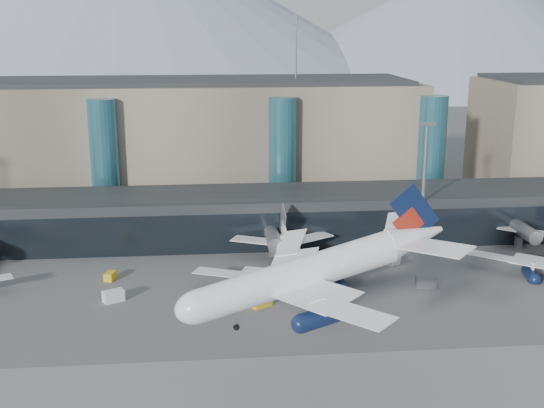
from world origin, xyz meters
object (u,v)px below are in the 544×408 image
Objects in this scene: hero_jet at (323,261)px; veh_a at (113,296)px; jet_parked_mid at (296,257)px; veh_g at (310,262)px; veh_d at (393,261)px; veh_c at (426,282)px; veh_b at (110,276)px; lightmast_mid at (424,179)px; veh_h at (261,301)px.

veh_a is (-28.47, 34.17, -17.11)m from hero_jet.
jet_parked_mid is 9.29m from veh_g.
veh_d is 15.69m from veh_g.
hero_jet is 9.71× the size of veh_c.
veh_b is (-1.79, 9.88, -0.21)m from veh_a.
hero_jet is 10.09× the size of veh_a.
veh_g is (36.20, 3.57, 0.05)m from veh_b.
veh_a reaches higher than veh_b.
lightmast_mid reaches higher than jet_parked_mid.
lightmast_mid is 0.68× the size of jet_parked_mid.
veh_a reaches higher than veh_g.
veh_b is at bearing 179.57° from veh_c.
veh_a is at bearing -159.75° from lightmast_mid.
hero_jet is at bearing -148.92° from veh_d.
jet_parked_mid is 15.21× the size of veh_b.
veh_h reaches higher than veh_g.
veh_g is at bearing 74.25° from hero_jet.
veh_d is at bearing -1.28° from veh_h.
veh_b is (-32.44, 4.02, -3.87)m from jet_parked_mid.
veh_h is (-28.86, -5.63, -0.03)m from veh_c.
veh_b is 0.95× the size of veh_g.
jet_parked_mid is 14.93× the size of veh_d.
veh_c is at bearing -81.78° from veh_b.
hero_jet is 9.95× the size of veh_h.
veh_a is 0.99× the size of veh_h.
veh_h is at bearing -101.83° from veh_b.
veh_a is 1.26× the size of veh_g.
veh_a is 36.94m from veh_g.
veh_g is at bearing 24.64° from veh_h.
lightmast_mid is 24.65m from veh_c.
veh_d is 0.96× the size of veh_g.
veh_b is at bearing 79.33° from jet_parked_mid.
hero_jet is 47.65m from veh_a.
lightmast_mid is 62.27m from veh_b.
jet_parked_mid is at bearing -38.24° from veh_g.
lightmast_mid reaches higher than hero_jet.
hero_jet is 54.61m from veh_d.
veh_c is (24.17, 35.53, -17.08)m from hero_jet.
veh_h is at bearing -160.50° from veh_c.
hero_jet is at bearing -117.90° from lightmast_mid.
veh_g is 0.78× the size of veh_h.
lightmast_mid reaches higher than veh_h.
veh_g is at bearing -6.06° from veh_a.
veh_d is (-2.55, 11.53, -0.23)m from veh_c.
jet_parked_mid is 11.44× the size of veh_a.
veh_d is (19.44, 7.04, -3.86)m from jet_parked_mid.
veh_d is at bearing 110.93° from veh_c.
hero_jet reaches higher than veh_b.
veh_g is at bearing 154.94° from veh_c.
hero_jet is 50.99m from veh_g.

